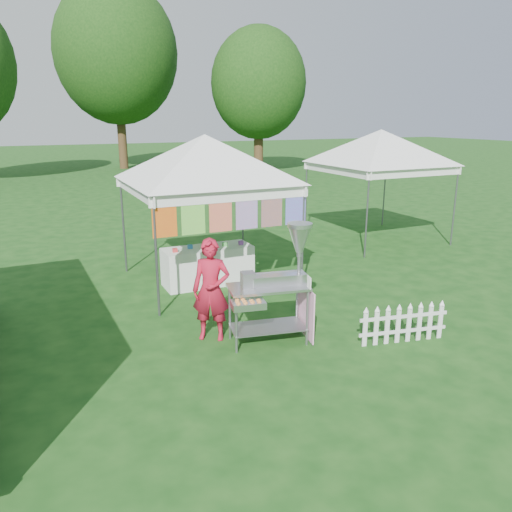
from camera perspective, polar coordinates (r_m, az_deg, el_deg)
ground at (r=7.57m, az=3.82°, el=-10.49°), size 120.00×120.00×0.00m
canopy_main at (r=9.99m, az=-5.88°, el=13.61°), size 4.24×4.24×3.45m
canopy_right at (r=14.05m, az=14.15°, el=13.82°), size 4.24×4.24×3.45m
tree_mid at (r=34.71m, az=-15.69°, el=21.43°), size 7.60×7.60×11.52m
tree_right at (r=31.00m, az=0.30°, el=19.10°), size 5.60×5.60×8.42m
donut_cart at (r=7.41m, az=2.87°, el=-2.11°), size 1.43×0.89×1.82m
vendor at (r=7.61m, az=-5.14°, el=-3.88°), size 0.69×0.62×1.59m
picket_fence at (r=7.96m, az=16.50°, el=-7.52°), size 1.41×0.32×0.56m
display_table at (r=10.25m, az=-5.53°, el=-1.09°), size 1.80×0.70×0.78m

